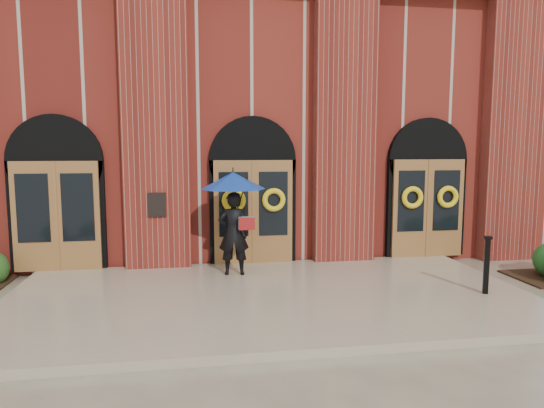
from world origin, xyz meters
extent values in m
plane|color=gray|center=(0.00, 0.00, 0.00)|extent=(90.00, 90.00, 0.00)
cube|color=tan|center=(0.00, 0.15, 0.07)|extent=(10.00, 5.30, 0.15)
cube|color=maroon|center=(0.00, 8.90, 3.50)|extent=(16.00, 12.00, 7.00)
cube|color=black|center=(-2.25, 2.47, 1.65)|extent=(0.40, 0.05, 0.55)
cube|color=maroon|center=(-2.25, 2.73, 3.50)|extent=(1.50, 0.45, 7.00)
cube|color=maroon|center=(2.25, 2.73, 3.50)|extent=(1.50, 0.45, 7.00)
cube|color=maroon|center=(6.75, 2.73, 3.50)|extent=(1.50, 0.45, 7.00)
cube|color=brown|center=(-4.50, 2.71, 1.40)|extent=(1.90, 0.10, 2.50)
cylinder|color=black|center=(-4.50, 2.85, 2.65)|extent=(2.10, 0.22, 2.10)
cube|color=brown|center=(0.00, 2.71, 1.40)|extent=(1.90, 0.10, 2.50)
cylinder|color=black|center=(0.00, 2.85, 2.65)|extent=(2.10, 0.22, 2.10)
cube|color=brown|center=(4.50, 2.71, 1.40)|extent=(1.90, 0.10, 2.50)
cylinder|color=black|center=(4.50, 2.85, 2.65)|extent=(2.10, 0.22, 2.10)
torus|color=yellow|center=(-0.48, 2.59, 1.70)|extent=(0.57, 0.13, 0.57)
torus|color=yellow|center=(0.48, 2.59, 1.70)|extent=(0.57, 0.13, 0.57)
torus|color=yellow|center=(4.02, 2.59, 1.70)|extent=(0.57, 0.13, 0.57)
torus|color=yellow|center=(4.98, 2.59, 1.70)|extent=(0.57, 0.13, 0.57)
imported|color=black|center=(-0.57, 1.70, 1.07)|extent=(0.71, 0.51, 1.84)
cone|color=navy|center=(-0.57, 1.70, 2.24)|extent=(1.57, 1.57, 0.37)
cylinder|color=black|center=(-0.52, 1.65, 1.75)|extent=(0.02, 0.02, 0.61)
cube|color=#9EA0A3|center=(-0.30, 1.55, 1.32)|extent=(0.36, 0.21, 0.27)
cube|color=maroon|center=(-0.30, 1.45, 1.32)|extent=(0.34, 0.06, 0.27)
cube|color=black|center=(4.11, -0.49, 0.69)|extent=(0.13, 0.13, 1.07)
cube|color=black|center=(4.11, -0.49, 1.25)|extent=(0.20, 0.20, 0.04)
camera|label=1|loc=(-1.41, -8.81, 2.96)|focal=32.00mm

